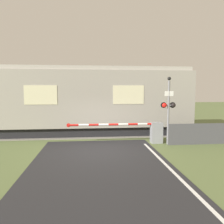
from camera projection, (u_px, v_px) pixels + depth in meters
The scene contains 6 objects.
ground_plane at pixel (99, 151), 10.19m from camera, with size 80.00×80.00×0.00m, color #5B6B3D.
track_bed at pixel (96, 133), 14.26m from camera, with size 36.00×3.20×0.13m.
train at pixel (46, 101), 13.74m from camera, with size 18.23×2.88×4.24m.
crossing_barrier at pixel (150, 131), 11.64m from camera, with size 5.04×0.44×1.13m.
signal_post at pixel (169, 107), 11.24m from camera, with size 0.78×0.26×3.50m.
roadside_fence at pixel (203, 134), 11.39m from camera, with size 3.79×0.06×1.10m.
Camera 1 is at (-0.38, -9.97, 2.81)m, focal length 35.00 mm.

